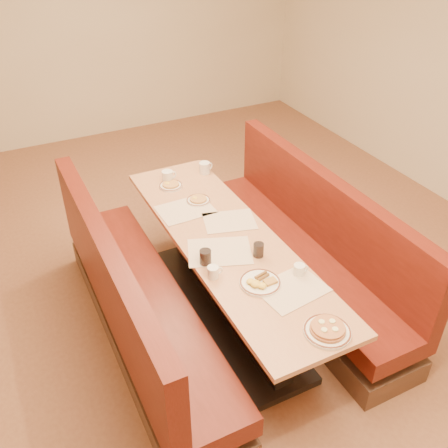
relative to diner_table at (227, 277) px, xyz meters
name	(u,v)px	position (x,y,z in m)	size (l,w,h in m)	color
ground	(226,312)	(0.00, 0.00, -0.37)	(8.00, 8.00, 0.00)	#9E6647
room_envelope	(227,80)	(0.00, 0.00, 1.56)	(6.04, 8.04, 2.82)	beige
diner_table	(227,277)	(0.00, 0.00, 0.00)	(0.70, 2.50, 0.75)	black
booth_left	(137,308)	(-0.73, 0.00, -0.01)	(0.55, 2.50, 1.05)	#4C3326
booth_right	(305,253)	(0.73, 0.00, -0.01)	(0.55, 2.50, 1.05)	#4C3326
placemat_near_left	(220,251)	(-0.12, -0.13, 0.38)	(0.45, 0.33, 0.00)	beige
placemat_near_right	(292,289)	(0.12, -0.69, 0.38)	(0.42, 0.32, 0.00)	beige
placemat_far_left	(186,210)	(-0.12, 0.49, 0.38)	(0.43, 0.32, 0.00)	beige
placemat_far_right	(229,221)	(0.12, 0.19, 0.38)	(0.39, 0.29, 0.00)	beige
pancake_plate	(327,330)	(0.10, -1.10, 0.40)	(0.28, 0.28, 0.06)	white
eggs_plate	(260,282)	(-0.04, -0.56, 0.39)	(0.27, 0.27, 0.05)	white
extra_plate_mid	(198,200)	(0.03, 0.57, 0.39)	(0.20, 0.20, 0.04)	white
extra_plate_far	(171,185)	(-0.09, 0.90, 0.39)	(0.20, 0.20, 0.04)	white
coffee_mug_a	(299,270)	(0.24, -0.59, 0.42)	(0.11, 0.08, 0.08)	white
coffee_mug_b	(213,272)	(-0.28, -0.35, 0.42)	(0.11, 0.08, 0.08)	white
coffee_mug_c	(205,168)	(0.28, 0.99, 0.43)	(0.14, 0.10, 0.10)	white
coffee_mug_d	(168,176)	(-0.07, 0.99, 0.43)	(0.14, 0.10, 0.10)	white
soda_tumbler_near	(205,257)	(-0.27, -0.20, 0.43)	(0.08, 0.08, 0.11)	black
soda_tumbler_mid	(259,250)	(0.10, -0.29, 0.43)	(0.07, 0.07, 0.10)	black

